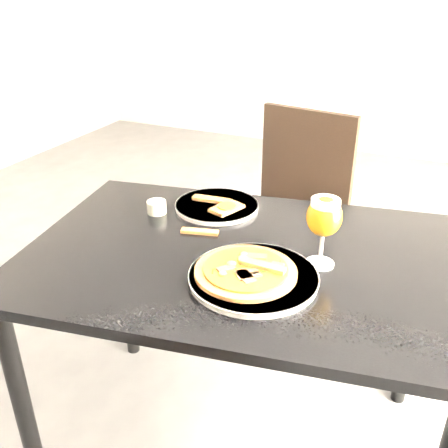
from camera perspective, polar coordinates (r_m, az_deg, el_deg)
The scene contains 10 objects.
ground at distance 2.18m, azimuth -2.90°, elevation -14.73°, with size 6.00×6.00×0.00m, color #4E4E50.
dining_table at distance 1.43m, azimuth 2.00°, elevation -6.38°, with size 1.32×0.99×0.75m.
chair_far at distance 2.14m, azimuth 7.52°, elevation 0.98°, with size 0.51×0.51×0.95m.
plate_main at distance 1.26m, azimuth 3.37°, elevation -6.10°, with size 0.32×0.32×0.02m, color white.
pizza at distance 1.25m, azimuth 2.55°, elevation -5.33°, with size 0.26×0.26×0.03m.
plate_second at distance 1.64m, azimuth -0.84°, elevation 2.09°, with size 0.27×0.27×0.01m, color white.
crust_scraps at distance 1.62m, azimuth -0.29°, elevation 2.20°, with size 0.19×0.12×0.01m.
loose_crust at distance 1.48m, azimuth -2.79°, elevation -0.87°, with size 0.11×0.03×0.01m, color brown.
sauce_cup at distance 1.61m, azimuth -7.71°, elevation 2.00°, with size 0.06×0.06×0.04m.
beer_glass at distance 1.29m, azimuth 11.39°, elevation 0.76°, with size 0.09×0.09×0.19m.
Camera 1 is at (0.77, -1.44, 1.44)m, focal length 40.00 mm.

